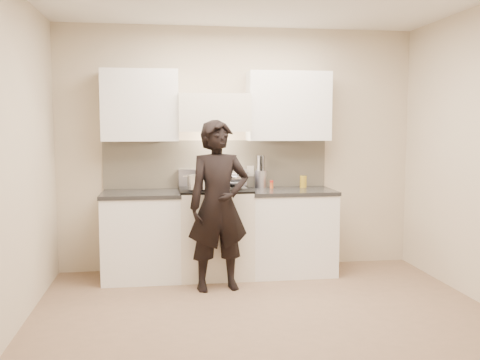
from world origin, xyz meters
The scene contains 11 objects.
ground_plane centered at (0.00, 0.00, 0.00)m, with size 4.00×4.00×0.00m, color #886950.
room_shell centered at (-0.06, 0.37, 1.60)m, with size 4.04×3.54×2.70m.
stove centered at (-0.30, 1.42, 0.47)m, with size 0.76×0.65×0.96m.
counter_right centered at (0.53, 1.43, 0.46)m, with size 0.92×0.67×0.92m.
counter_left centered at (-1.08, 1.43, 0.46)m, with size 0.82×0.67×0.92m.
wok centered at (-0.10, 1.53, 1.06)m, with size 0.36×0.45×0.29m.
stock_pot centered at (-0.49, 1.28, 1.03)m, with size 0.30×0.29×0.15m.
utensil_crock centered at (0.23, 1.64, 1.03)m, with size 0.14×0.14×0.36m.
spice_jar centered at (0.34, 1.56, 0.96)m, with size 0.04×0.04×0.09m.
oil_glass centered at (0.71, 1.59, 0.99)m, with size 0.08×0.08×0.13m.
person centered at (-0.32, 0.92, 0.83)m, with size 0.61×0.40×1.67m, color black.
Camera 1 is at (-0.85, -4.22, 1.61)m, focal length 40.00 mm.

